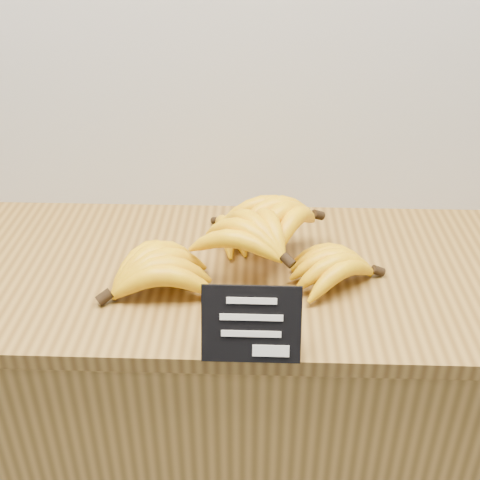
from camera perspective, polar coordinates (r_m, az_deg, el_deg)
name	(u,v)px	position (r m, az deg, el deg)	size (l,w,h in m)	color
counter	(241,433)	(1.50, 0.07, -17.87)	(1.29, 0.50, 0.90)	#AB8037
counter_top	(241,272)	(1.19, 0.08, -3.07)	(1.50, 0.54, 0.03)	olive
chalkboard_sign	(251,324)	(0.94, 1.08, -8.01)	(0.16, 0.01, 0.12)	black
banana_pile	(241,247)	(1.14, 0.09, -0.64)	(0.54, 0.35, 0.12)	#E6B009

